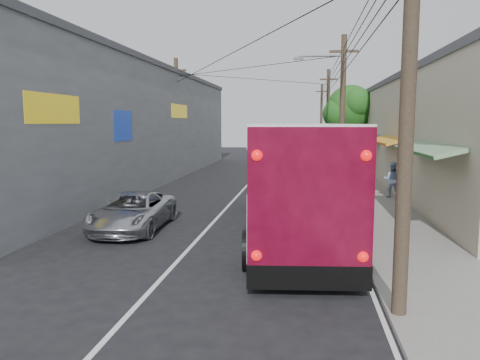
{
  "coord_description": "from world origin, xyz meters",
  "views": [
    {
      "loc": [
        3.36,
        -10.89,
        3.74
      ],
      "look_at": [
        0.93,
        6.76,
        1.55
      ],
      "focal_mm": 35.0,
      "sensor_mm": 36.0,
      "label": 1
    }
  ],
  "objects_px": {
    "jeepney": "(133,211)",
    "parked_suv": "(312,174)",
    "parked_car_mid": "(323,169)",
    "parked_car_far": "(314,156)",
    "coach_bus": "(290,176)",
    "pedestrian_far": "(392,180)",
    "pedestrian_near": "(341,175)"
  },
  "relations": [
    {
      "from": "parked_car_far",
      "to": "pedestrian_near",
      "type": "xyz_separation_m",
      "value": [
        1.16,
        -18.38,
        0.2
      ]
    },
    {
      "from": "parked_suv",
      "to": "parked_car_mid",
      "type": "distance_m",
      "value": 4.19
    },
    {
      "from": "parked_car_mid",
      "to": "parked_car_far",
      "type": "distance_m",
      "value": 13.15
    },
    {
      "from": "coach_bus",
      "to": "parked_car_far",
      "type": "bearing_deg",
      "value": 81.93
    },
    {
      "from": "coach_bus",
      "to": "pedestrian_far",
      "type": "distance_m",
      "value": 8.64
    },
    {
      "from": "jeepney",
      "to": "parked_car_far",
      "type": "bearing_deg",
      "value": 75.17
    },
    {
      "from": "jeepney",
      "to": "parked_suv",
      "type": "xyz_separation_m",
      "value": [
        6.35,
        11.67,
        0.14
      ]
    },
    {
      "from": "parked_car_mid",
      "to": "pedestrian_near",
      "type": "xyz_separation_m",
      "value": [
        0.8,
        -5.24,
        0.18
      ]
    },
    {
      "from": "parked_suv",
      "to": "pedestrian_near",
      "type": "relative_size",
      "value": 3.61
    },
    {
      "from": "parked_car_far",
      "to": "parked_suv",
      "type": "bearing_deg",
      "value": -84.22
    },
    {
      "from": "pedestrian_near",
      "to": "pedestrian_far",
      "type": "bearing_deg",
      "value": 151.39
    },
    {
      "from": "coach_bus",
      "to": "parked_suv",
      "type": "relative_size",
      "value": 2.41
    },
    {
      "from": "coach_bus",
      "to": "parked_suv",
      "type": "xyz_separation_m",
      "value": [
        0.9,
        10.97,
        -1.13
      ]
    },
    {
      "from": "parked_car_far",
      "to": "pedestrian_near",
      "type": "bearing_deg",
      "value": -79.15
    },
    {
      "from": "parked_car_far",
      "to": "pedestrian_near",
      "type": "relative_size",
      "value": 2.72
    },
    {
      "from": "parked_car_mid",
      "to": "parked_car_far",
      "type": "relative_size",
      "value": 0.99
    },
    {
      "from": "parked_suv",
      "to": "parked_car_mid",
      "type": "xyz_separation_m",
      "value": [
        0.8,
        4.11,
        -0.1
      ]
    },
    {
      "from": "parked_suv",
      "to": "parked_car_far",
      "type": "relative_size",
      "value": 1.33
    },
    {
      "from": "coach_bus",
      "to": "pedestrian_near",
      "type": "bearing_deg",
      "value": 70.37
    },
    {
      "from": "coach_bus",
      "to": "jeepney",
      "type": "bearing_deg",
      "value": -178.05
    },
    {
      "from": "parked_suv",
      "to": "pedestrian_near",
      "type": "height_order",
      "value": "pedestrian_near"
    },
    {
      "from": "parked_car_far",
      "to": "pedestrian_far",
      "type": "distance_m",
      "value": 21.3
    },
    {
      "from": "parked_suv",
      "to": "parked_car_far",
      "type": "distance_m",
      "value": 17.26
    },
    {
      "from": "coach_bus",
      "to": "pedestrian_near",
      "type": "xyz_separation_m",
      "value": [
        2.5,
        9.84,
        -1.05
      ]
    },
    {
      "from": "jeepney",
      "to": "parked_suv",
      "type": "relative_size",
      "value": 0.86
    },
    {
      "from": "parked_car_far",
      "to": "pedestrian_far",
      "type": "xyz_separation_m",
      "value": [
        3.36,
        -21.03,
        0.32
      ]
    },
    {
      "from": "coach_bus",
      "to": "parked_car_mid",
      "type": "bearing_deg",
      "value": 78.2
    },
    {
      "from": "jeepney",
      "to": "pedestrian_near",
      "type": "xyz_separation_m",
      "value": [
        7.95,
        10.54,
        0.22
      ]
    },
    {
      "from": "coach_bus",
      "to": "jeepney",
      "type": "relative_size",
      "value": 2.8
    },
    {
      "from": "parked_car_far",
      "to": "parked_car_mid",
      "type": "bearing_deg",
      "value": -81.19
    },
    {
      "from": "jeepney",
      "to": "pedestrian_far",
      "type": "xyz_separation_m",
      "value": [
        10.15,
        7.89,
        0.34
      ]
    },
    {
      "from": "jeepney",
      "to": "pedestrian_near",
      "type": "distance_m",
      "value": 13.2
    }
  ]
}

